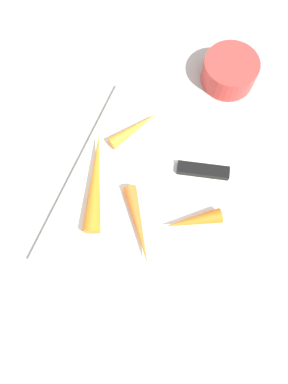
{
  "coord_description": "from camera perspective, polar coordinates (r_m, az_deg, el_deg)",
  "views": [
    {
      "loc": [
        0.18,
        0.07,
        0.6
      ],
      "look_at": [
        0.0,
        0.0,
        0.01
      ],
      "focal_mm": 33.8,
      "sensor_mm": 36.0,
      "label": 1
    }
  ],
  "objects": [
    {
      "name": "cutting_board",
      "position": [
        0.63,
        0.0,
        -0.17
      ],
      "size": [
        0.36,
        0.26,
        0.01
      ],
      "primitive_type": "cube",
      "color": "silver",
      "rests_on": "ground_plane"
    },
    {
      "name": "small_bowl",
      "position": [
        0.74,
        13.34,
        18.06
      ],
      "size": [
        0.1,
        0.1,
        0.05
      ],
      "primitive_type": "cylinder",
      "color": "red",
      "rests_on": "ground_plane"
    },
    {
      "name": "carrot_shortest",
      "position": [
        0.6,
        7.62,
        -4.56
      ],
      "size": [
        0.07,
        0.09,
        0.03
      ],
      "primitive_type": "cone",
      "rotation": [
        0.0,
        1.57,
        5.31
      ],
      "color": "orange",
      "rests_on": "cutting_board"
    },
    {
      "name": "carrot_longest",
      "position": [
        0.62,
        -7.69,
        1.83
      ],
      "size": [
        0.18,
        0.09,
        0.03
      ],
      "primitive_type": "cone",
      "rotation": [
        0.0,
        1.57,
        3.5
      ],
      "color": "orange",
      "rests_on": "cutting_board"
    },
    {
      "name": "ground_plane",
      "position": [
        0.63,
        0.0,
        -0.34
      ],
      "size": [
        1.4,
        1.4,
        0.0
      ],
      "primitive_type": "plane",
      "color": "#ADA8A0"
    },
    {
      "name": "knife",
      "position": [
        0.63,
        8.11,
        3.52
      ],
      "size": [
        0.07,
        0.2,
        0.01
      ],
      "rotation": [
        0.0,
        0.0,
        4.97
      ],
      "color": "#B7B7BC",
      "rests_on": "cutting_board"
    },
    {
      "name": "carrot_long",
      "position": [
        0.59,
        -0.88,
        -5.27
      ],
      "size": [
        0.12,
        0.1,
        0.02
      ],
      "primitive_type": "cone",
      "rotation": [
        0.0,
        1.57,
        0.62
      ],
      "color": "orange",
      "rests_on": "cutting_board"
    },
    {
      "name": "carrot_short",
      "position": [
        0.66,
        -1.5,
        10.0
      ],
      "size": [
        0.1,
        0.07,
        0.02
      ],
      "primitive_type": "cone",
      "rotation": [
        0.0,
        1.57,
        2.6
      ],
      "color": "orange",
      "rests_on": "cutting_board"
    }
  ]
}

